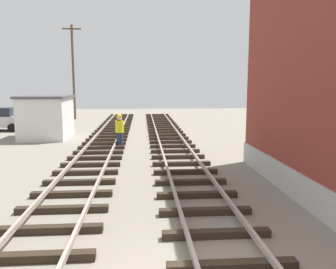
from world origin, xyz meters
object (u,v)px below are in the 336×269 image
(control_hut, at_px, (46,117))
(track_worker_foreground, at_px, (119,131))
(track_worker_distant, at_px, (120,131))
(utility_pole_far, at_px, (73,71))

(control_hut, distance_m, track_worker_foreground, 6.19)
(control_hut, bearing_deg, track_worker_distant, -37.59)
(control_hut, relative_size, track_worker_distant, 2.03)
(track_worker_foreground, distance_m, track_worker_distant, 0.12)
(utility_pole_far, height_order, track_worker_foreground, utility_pole_far)
(utility_pole_far, xyz_separation_m, track_worker_foreground, (5.47, -16.06, -3.87))
(utility_pole_far, height_order, track_worker_distant, utility_pole_far)
(control_hut, relative_size, utility_pole_far, 0.41)
(control_hut, height_order, utility_pole_far, utility_pole_far)
(utility_pole_far, xyz_separation_m, track_worker_distant, (5.54, -16.15, -3.87))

